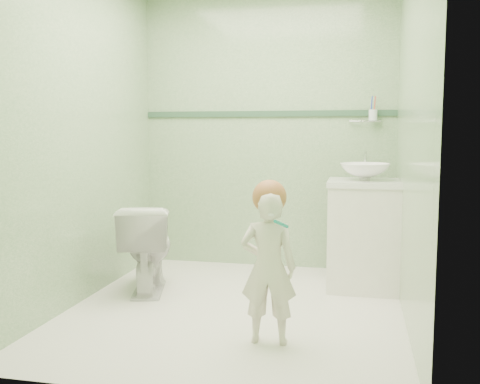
# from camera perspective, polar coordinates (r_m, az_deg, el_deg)

# --- Properties ---
(ground) EXTENTS (2.50, 2.50, 0.00)m
(ground) POSITION_cam_1_polar(r_m,az_deg,el_deg) (3.74, -0.50, -12.22)
(ground) COLOR white
(ground) RESTS_ON ground
(room_shell) EXTENTS (2.50, 2.54, 2.40)m
(room_shell) POSITION_cam_1_polar(r_m,az_deg,el_deg) (3.54, -0.52, 6.50)
(room_shell) COLOR #84AE7B
(room_shell) RESTS_ON ground
(trim_stripe) EXTENTS (2.20, 0.02, 0.05)m
(trim_stripe) POSITION_cam_1_polar(r_m,az_deg,el_deg) (4.76, 2.83, 8.24)
(trim_stripe) COLOR #30533B
(trim_stripe) RESTS_ON room_shell
(vanity) EXTENTS (0.52, 0.50, 0.80)m
(vanity) POSITION_cam_1_polar(r_m,az_deg,el_deg) (4.23, 12.86, -4.59)
(vanity) COLOR white
(vanity) RESTS_ON ground
(counter) EXTENTS (0.54, 0.52, 0.04)m
(counter) POSITION_cam_1_polar(r_m,az_deg,el_deg) (4.17, 13.00, 0.94)
(counter) COLOR white
(counter) RESTS_ON vanity
(basin) EXTENTS (0.37, 0.37, 0.13)m
(basin) POSITION_cam_1_polar(r_m,az_deg,el_deg) (4.17, 13.02, 2.10)
(basin) COLOR white
(basin) RESTS_ON counter
(faucet) EXTENTS (0.03, 0.13, 0.18)m
(faucet) POSITION_cam_1_polar(r_m,az_deg,el_deg) (4.35, 13.03, 3.32)
(faucet) COLOR silver
(faucet) RESTS_ON counter
(cup_holder) EXTENTS (0.26, 0.07, 0.21)m
(cup_holder) POSITION_cam_1_polar(r_m,az_deg,el_deg) (4.64, 13.75, 7.85)
(cup_holder) COLOR silver
(cup_holder) RESTS_ON room_shell
(toilet) EXTENTS (0.52, 0.72, 0.66)m
(toilet) POSITION_cam_1_polar(r_m,az_deg,el_deg) (4.12, -9.76, -5.79)
(toilet) COLOR white
(toilet) RESTS_ON ground
(toddler) EXTENTS (0.33, 0.23, 0.86)m
(toddler) POSITION_cam_1_polar(r_m,az_deg,el_deg) (3.06, 3.01, -7.98)
(toddler) COLOR silver
(toddler) RESTS_ON ground
(hair_cap) EXTENTS (0.19, 0.19, 0.19)m
(hair_cap) POSITION_cam_1_polar(r_m,az_deg,el_deg) (3.01, 3.13, -0.52)
(hair_cap) COLOR #A36134
(hair_cap) RESTS_ON toddler
(teal_toothbrush) EXTENTS (0.11, 0.13, 0.08)m
(teal_toothbrush) POSITION_cam_1_polar(r_m,az_deg,el_deg) (2.88, 4.25, -3.28)
(teal_toothbrush) COLOR #0C887A
(teal_toothbrush) RESTS_ON toddler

